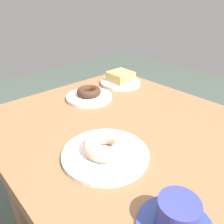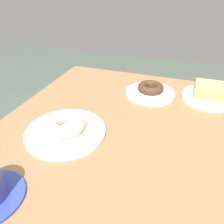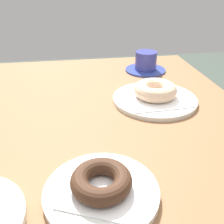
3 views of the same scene
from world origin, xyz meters
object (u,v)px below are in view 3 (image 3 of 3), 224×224
at_px(plate_sugar_ring, 155,99).
at_px(donut_chocolate_ring, 101,181).
at_px(donut_sugar_ring, 155,90).
at_px(plate_chocolate_ring, 102,192).
at_px(coffee_cup, 146,63).

bearing_deg(plate_sugar_ring, donut_chocolate_ring, 149.70).
xyz_separation_m(donut_chocolate_ring, donut_sugar_ring, (0.33, -0.19, 0.00)).
relative_size(plate_chocolate_ring, plate_sugar_ring, 0.80).
xyz_separation_m(plate_sugar_ring, coffee_cup, (0.25, -0.04, 0.03)).
xyz_separation_m(plate_chocolate_ring, coffee_cup, (0.59, -0.24, 0.02)).
xyz_separation_m(plate_chocolate_ring, donut_sugar_ring, (0.33, -0.19, 0.03)).
xyz_separation_m(donut_chocolate_ring, plate_sugar_ring, (0.33, -0.19, -0.03)).
relative_size(plate_sugar_ring, donut_sugar_ring, 1.98).
bearing_deg(plate_chocolate_ring, plate_sugar_ring, -30.30).
distance_m(donut_chocolate_ring, coffee_cup, 0.63).
distance_m(donut_sugar_ring, coffee_cup, 0.26).
relative_size(donut_chocolate_ring, plate_sugar_ring, 0.42).
bearing_deg(plate_chocolate_ring, donut_sugar_ring, -30.30).
height_order(plate_chocolate_ring, donut_chocolate_ring, donut_chocolate_ring).
xyz_separation_m(plate_chocolate_ring, donut_chocolate_ring, (0.00, 0.00, 0.03)).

